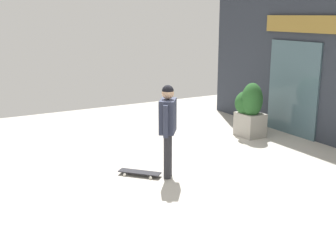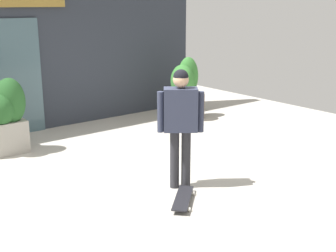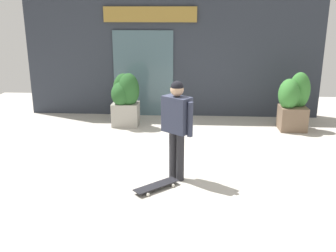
% 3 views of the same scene
% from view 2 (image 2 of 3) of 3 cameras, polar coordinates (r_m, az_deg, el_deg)
% --- Properties ---
extents(ground_plane, '(12.00, 12.00, 0.00)m').
position_cam_2_polar(ground_plane, '(6.84, -4.26, -6.50)').
color(ground_plane, '#B2ADA3').
extents(building_facade, '(7.76, 0.31, 3.59)m').
position_cam_2_polar(building_facade, '(9.49, -16.77, 10.11)').
color(building_facade, '#2D333D').
rests_on(building_facade, ground_plane).
extents(skateboarder, '(0.53, 0.48, 1.69)m').
position_cam_2_polar(skateboarder, '(6.15, 1.60, 1.20)').
color(skateboarder, '#28282D').
rests_on(skateboarder, ground_plane).
extents(skateboard, '(0.72, 0.68, 0.08)m').
position_cam_2_polar(skateboard, '(5.99, 1.93, -9.12)').
color(skateboard, black).
rests_on(skateboard, ground_plane).
extents(planter_box_left, '(0.76, 0.61, 1.38)m').
position_cam_2_polar(planter_box_left, '(10.11, 2.15, 4.95)').
color(planter_box_left, brown).
rests_on(planter_box_left, ground_plane).
extents(planter_box_right, '(0.68, 0.68, 1.32)m').
position_cam_2_polar(planter_box_right, '(8.22, -20.06, 1.62)').
color(planter_box_right, gray).
rests_on(planter_box_right, ground_plane).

